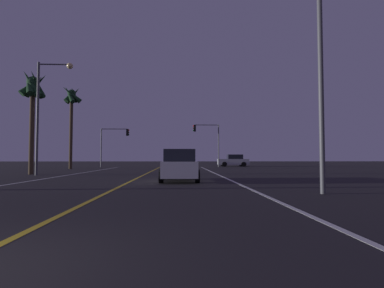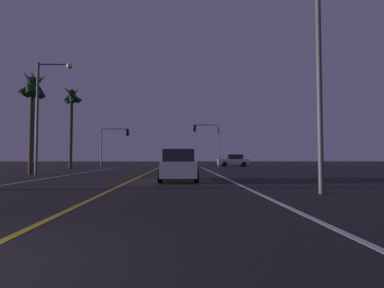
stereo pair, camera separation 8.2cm
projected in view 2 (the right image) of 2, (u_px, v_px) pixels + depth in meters
name	position (u px, v px, depth m)	size (l,w,h in m)	color
lane_edge_right	(225.00, 178.00, 19.07)	(0.16, 43.63, 0.01)	silver
lane_edge_left	(46.00, 178.00, 18.66)	(0.16, 43.63, 0.01)	silver
lane_center_divider	(136.00, 178.00, 18.87)	(0.16, 43.63, 0.01)	gold
car_lead_same_lane	(179.00, 166.00, 16.60)	(2.02, 4.30, 1.70)	black
car_crossing_side	(234.00, 161.00, 43.82)	(4.30, 2.02, 1.70)	black
traffic_light_near_right	(206.00, 135.00, 41.56)	(3.54, 0.36, 5.72)	#4C4C51
traffic_light_near_left	(115.00, 138.00, 41.09)	(3.78, 0.36, 5.13)	#4C4C51
street_lamp_right_near	(307.00, 50.00, 10.93)	(2.01, 0.44, 8.02)	#4C4C51
street_lamp_left_mid	(46.00, 103.00, 22.19)	(2.54, 0.44, 8.16)	#4C4C51
palm_tree_left_mid	(33.00, 92.00, 23.40)	(2.27, 2.07, 7.91)	#473826
palm_tree_left_far	(71.00, 102.00, 34.59)	(2.34, 1.98, 9.41)	#473826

